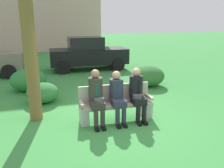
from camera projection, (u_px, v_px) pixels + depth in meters
ground_plane at (123, 120)px, 5.83m from camera, size 80.00×80.00×0.00m
park_bench at (116, 104)px, 5.77m from camera, size 1.85×0.44×0.90m
seated_man_left at (96, 95)px, 5.42m from camera, size 0.34×0.72×1.35m
seated_man_middle at (117, 94)px, 5.57m from camera, size 0.34×0.72×1.28m
seated_man_right at (137, 92)px, 5.70m from camera, size 0.34×0.72×1.32m
shrub_near_bench at (148, 76)px, 8.79m from camera, size 1.26×1.15×0.79m
shrub_mid_lawn at (28, 80)px, 8.19m from camera, size 1.27×1.17×0.80m
shrub_far_lawn at (43, 93)px, 7.01m from camera, size 0.99×0.91×0.62m
parked_car_far at (88, 54)px, 11.68m from camera, size 3.91×1.72×1.68m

